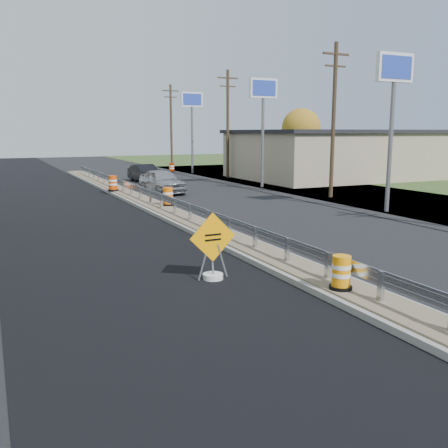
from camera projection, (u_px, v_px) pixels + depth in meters
name	position (u px, v px, depth m)	size (l,w,h in m)	color
ground	(229.00, 242.00, 18.71)	(140.00, 140.00, 0.00)	black
milled_overlay	(68.00, 212.00, 25.75)	(7.20, 120.00, 0.01)	black
median	(162.00, 210.00, 25.80)	(1.60, 55.00, 0.23)	gray
guardrail	(156.00, 196.00, 26.58)	(0.10, 46.15, 0.72)	silver
retail_building_near	(342.00, 154.00, 44.92)	(18.50, 12.50, 4.27)	tan
pylon_sign_south	(394.00, 83.00, 24.62)	(2.20, 0.30, 7.90)	slate
pylon_sign_mid	(263.00, 98.00, 36.17)	(2.20, 0.30, 7.90)	slate
pylon_sign_north	(192.00, 107.00, 48.62)	(2.20, 0.30, 7.90)	slate
utility_pole_smid	(334.00, 118.00, 30.65)	(1.90, 0.26, 9.40)	#473523
utility_pole_nmid	(228.00, 122.00, 43.98)	(1.90, 0.26, 9.40)	#473523
utility_pole_north	(171.00, 124.00, 57.32)	(1.90, 0.26, 9.40)	#473523
tree_far_yellow	(301.00, 128.00, 59.04)	(4.62, 4.62, 6.86)	#473523
caution_sign	(213.00, 263.00, 13.91)	(1.38, 0.58, 1.90)	white
barrel_median_near	(341.00, 273.00, 12.34)	(0.58, 0.58, 0.85)	black
barrel_median_mid	(168.00, 197.00, 26.45)	(0.65, 0.65, 0.96)	black
barrel_median_far	(113.00, 184.00, 33.07)	(0.69, 0.69, 1.01)	black
barrel_shoulder_far	(172.00, 168.00, 51.43)	(0.64, 0.64, 0.94)	black
car_silver	(162.00, 181.00, 33.72)	(1.91, 4.74, 1.62)	#B0B0B4
car_dark_mid	(145.00, 173.00, 41.27)	(1.54, 4.41, 1.45)	black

